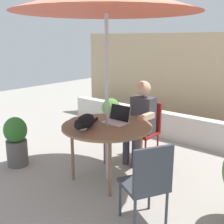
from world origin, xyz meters
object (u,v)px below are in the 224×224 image
Objects in this scene: patio_table at (107,129)px; cat at (85,122)px; potted_plant_corner at (111,112)px; chair_empty at (148,180)px; potted_plant_by_chair at (16,140)px; chair_occupied at (146,126)px; person_seated at (140,117)px; laptop at (118,118)px.

patio_table is 1.86× the size of cat.
potted_plant_corner is at bearing 121.80° from cat.
chair_empty is at bearing -12.20° from cat.
patio_table reaches higher than potted_plant_by_chair.
chair_occupied is 1.20× the size of potted_plant_by_chair.
patio_table is 1.31× the size of chair_empty.
cat is 0.85× the size of potted_plant_by_chair.
laptop is at bearing -87.46° from person_seated.
chair_occupied and chair_empty have the same top height.
chair_occupied is at bearing 90.00° from patio_table.
potted_plant_corner is (-0.01, 2.13, -0.02)m from potted_plant_by_chair.
patio_table is 1.31× the size of chair_occupied.
person_seated is at bearing 92.54° from laptop.
laptop is at bearing -88.01° from chair_occupied.
potted_plant_corner is at bearing 90.19° from potted_plant_by_chair.
laptop reaches higher than patio_table.
chair_empty is 3.08m from potted_plant_corner.
potted_plant_by_chair is 2.13m from potted_plant_corner.
chair_empty is 2.23m from potted_plant_by_chair.
cat is (-1.06, 0.23, 0.32)m from chair_empty.
potted_plant_corner is (-1.31, 1.43, -0.44)m from laptop.
person_seated is at bearing -33.90° from potted_plant_corner.
potted_plant_by_chair is (-1.27, -1.27, -0.30)m from person_seated.
cat is at bearing -110.38° from patio_table.
person_seated is (-0.95, 1.26, 0.17)m from chair_empty.
potted_plant_by_chair is at bearing -135.05° from person_seated.
chair_occupied is 1.71m from chair_empty.
chair_occupied is at bearing 90.00° from person_seated.
cat is at bearing -95.87° from person_seated.
chair_occupied reaches higher than potted_plant_corner.
cat is 2.28m from potted_plant_corner.
patio_table is at bearing -90.00° from chair_occupied.
chair_empty reaches higher than patio_table.
potted_plant_by_chair is (-1.30, -0.71, -0.42)m from laptop.
person_seated reaches higher than laptop.
potted_plant_by_chair is at bearing -89.81° from potted_plant_corner.
cat is (-0.11, -1.19, 0.32)m from chair_occupied.
patio_table is 0.92m from chair_occupied.
potted_plant_by_chair is (-1.27, -0.52, -0.31)m from patio_table.
patio_table is 1.58× the size of potted_plant_by_chair.
chair_empty is at bearing -56.17° from chair_occupied.
patio_table is 0.22m from laptop.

